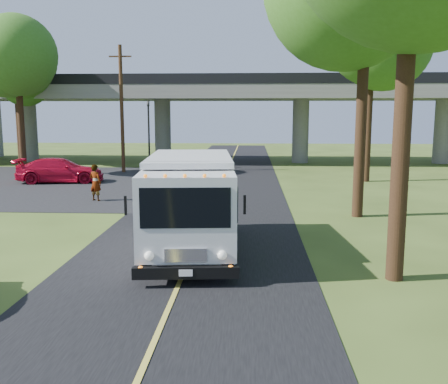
# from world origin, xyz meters

# --- Properties ---
(ground) EXTENTS (120.00, 120.00, 0.00)m
(ground) POSITION_xyz_m (0.00, 0.00, 0.00)
(ground) COLOR #374A1A
(ground) RESTS_ON ground
(road) EXTENTS (7.00, 90.00, 0.02)m
(road) POSITION_xyz_m (0.00, 10.00, 0.01)
(road) COLOR black
(road) RESTS_ON ground
(parking_lot) EXTENTS (16.00, 18.00, 0.01)m
(parking_lot) POSITION_xyz_m (-11.00, 18.00, 0.01)
(parking_lot) COLOR black
(parking_lot) RESTS_ON ground
(lane_line) EXTENTS (0.12, 90.00, 0.01)m
(lane_line) POSITION_xyz_m (0.00, 10.00, 0.03)
(lane_line) COLOR gold
(lane_line) RESTS_ON road
(overpass) EXTENTS (54.00, 10.00, 7.30)m
(overpass) POSITION_xyz_m (0.00, 32.00, 4.56)
(overpass) COLOR slate
(overpass) RESTS_ON ground
(traffic_signal) EXTENTS (0.18, 0.22, 5.20)m
(traffic_signal) POSITION_xyz_m (-6.00, 26.00, 3.20)
(traffic_signal) COLOR black
(traffic_signal) RESTS_ON ground
(utility_pole) EXTENTS (1.60, 0.26, 9.00)m
(utility_pole) POSITION_xyz_m (-7.50, 24.00, 4.59)
(utility_pole) COLOR #472D19
(utility_pole) RESTS_ON ground
(tree_right_far) EXTENTS (5.77, 5.67, 10.99)m
(tree_right_far) POSITION_xyz_m (9.21, 19.84, 8.30)
(tree_right_far) COLOR #382314
(tree_right_far) RESTS_ON ground
(tree_left_lot) EXTENTS (5.60, 5.50, 10.50)m
(tree_left_lot) POSITION_xyz_m (-13.79, 21.84, 7.90)
(tree_left_lot) COLOR #382314
(tree_left_lot) RESTS_ON ground
(tree_left_far) EXTENTS (5.26, 5.16, 9.89)m
(tree_left_far) POSITION_xyz_m (-16.79, 27.84, 7.45)
(tree_left_far) COLOR #382314
(tree_left_far) RESTS_ON ground
(step_van) EXTENTS (3.18, 7.19, 2.93)m
(step_van) POSITION_xyz_m (-0.10, 3.41, 1.59)
(step_van) COLOR silver
(step_van) RESTS_ON ground
(red_sedan) EXTENTS (5.48, 2.87, 1.52)m
(red_sedan) POSITION_xyz_m (-10.02, 18.40, 0.76)
(red_sedan) COLOR #B10A25
(red_sedan) RESTS_ON ground
(pedestrian) EXTENTS (0.78, 0.67, 1.80)m
(pedestrian) POSITION_xyz_m (-5.80, 12.05, 0.90)
(pedestrian) COLOR gray
(pedestrian) RESTS_ON ground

